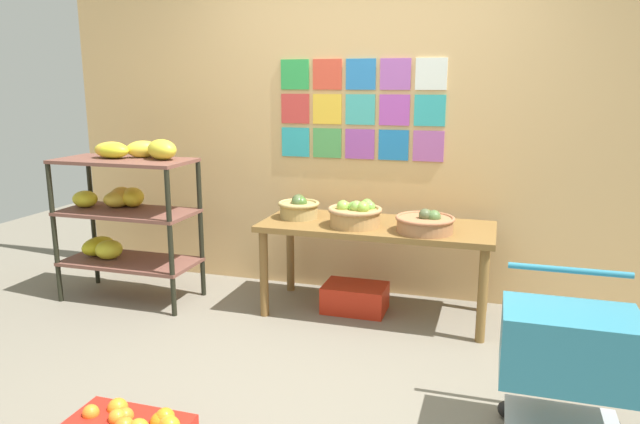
% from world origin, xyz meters
% --- Properties ---
extents(ground, '(9.06, 9.06, 0.00)m').
position_xyz_m(ground, '(0.00, 0.00, 0.00)').
color(ground, '#726B5B').
extents(back_wall_with_art, '(4.91, 0.07, 2.68)m').
position_xyz_m(back_wall_with_art, '(-0.00, 1.56, 1.34)').
color(back_wall_with_art, tan).
rests_on(back_wall_with_art, ground).
extents(banana_shelf_unit, '(1.01, 0.54, 1.21)m').
position_xyz_m(banana_shelf_unit, '(-1.68, 0.88, 0.74)').
color(banana_shelf_unit, black).
rests_on(banana_shelf_unit, ground).
extents(display_table, '(1.58, 0.66, 0.65)m').
position_xyz_m(display_table, '(0.19, 1.09, 0.58)').
color(display_table, brown).
rests_on(display_table, ground).
extents(fruit_basket_back_left, '(0.30, 0.30, 0.17)m').
position_xyz_m(fruit_basket_back_left, '(-0.38, 1.11, 0.73)').
color(fruit_basket_back_left, '#A78D52').
rests_on(fruit_basket_back_left, display_table).
extents(fruit_basket_left, '(0.38, 0.38, 0.16)m').
position_xyz_m(fruit_basket_left, '(0.54, 0.95, 0.71)').
color(fruit_basket_left, '#9F6B44').
rests_on(fruit_basket_left, display_table).
extents(fruit_basket_back_right, '(0.37, 0.37, 0.18)m').
position_xyz_m(fruit_basket_back_right, '(0.07, 0.99, 0.73)').
color(fruit_basket_back_right, '#B0844C').
rests_on(fruit_basket_back_right, display_table).
extents(produce_crate_under_table, '(0.44, 0.31, 0.19)m').
position_xyz_m(produce_crate_under_table, '(0.05, 1.10, 0.10)').
color(produce_crate_under_table, red).
rests_on(produce_crate_under_table, ground).
extents(shopping_cart, '(0.57, 0.42, 0.76)m').
position_xyz_m(shopping_cart, '(1.32, -0.16, 0.44)').
color(shopping_cart, black).
rests_on(shopping_cart, ground).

